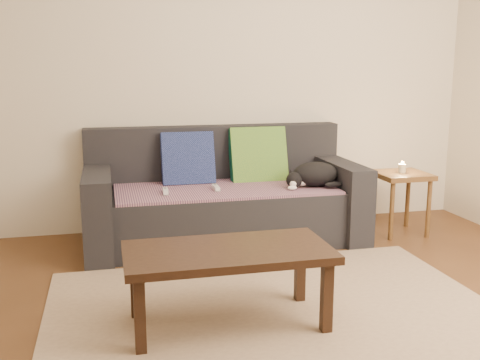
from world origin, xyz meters
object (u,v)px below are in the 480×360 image
at_px(wii_remote_a, 165,191).
at_px(coffee_table, 228,258).
at_px(cat, 314,175).
at_px(side_table, 401,183).
at_px(sofa, 223,201).
at_px(wii_remote_b, 216,188).

relative_size(wii_remote_a, coffee_table, 0.14).
height_order(cat, side_table, cat).
xyz_separation_m(sofa, side_table, (1.44, -0.17, 0.11)).
bearing_deg(wii_remote_a, sofa, -64.08).
relative_size(cat, coffee_table, 0.45).
height_order(sofa, wii_remote_a, sofa).
xyz_separation_m(wii_remote_a, coffee_table, (0.18, -1.30, -0.08)).
relative_size(sofa, wii_remote_a, 14.00).
relative_size(wii_remote_a, wii_remote_b, 1.00).
relative_size(sofa, coffee_table, 1.97).
relative_size(wii_remote_b, side_table, 0.30).
distance_m(cat, wii_remote_a, 1.14).
bearing_deg(wii_remote_a, wii_remote_b, -80.82).
xyz_separation_m(sofa, wii_remote_a, (-0.47, -0.19, 0.15)).
height_order(sofa, wii_remote_b, sofa).
relative_size(wii_remote_b, coffee_table, 0.14).
bearing_deg(cat, wii_remote_a, -159.65).
distance_m(side_table, coffee_table, 2.18).
bearing_deg(wii_remote_a, side_table, -85.73).
distance_m(sofa, wii_remote_a, 0.52).
relative_size(cat, wii_remote_b, 3.20).
bearing_deg(side_table, wii_remote_a, -179.42).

